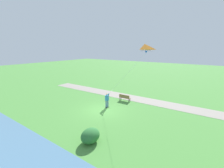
# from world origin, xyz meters

# --- Properties ---
(ground_plane) EXTENTS (120.00, 120.00, 0.00)m
(ground_plane) POSITION_xyz_m (0.00, 0.00, 0.00)
(ground_plane) COLOR #4C8E3D
(walkway_path) EXTENTS (3.15, 32.05, 0.02)m
(walkway_path) POSITION_xyz_m (-5.67, 2.00, 0.01)
(walkway_path) COLOR gray
(walkway_path) RESTS_ON ground
(person_kite_flyer) EXTENTS (0.49, 0.63, 1.83)m
(person_kite_flyer) POSITION_xyz_m (-0.86, -0.02, 1.05)
(person_kite_flyer) COLOR #232328
(person_kite_flyer) RESTS_ON ground
(flying_kite) EXTENTS (2.24, 5.24, 5.33)m
(flying_kite) POSITION_xyz_m (0.88, 5.04, 6.70)
(flying_kite) COLOR orange
(park_bench_near_walkway) EXTENTS (0.48, 1.51, 0.88)m
(park_bench_near_walkway) POSITION_xyz_m (-3.97, 0.54, 0.51)
(park_bench_near_walkway) COLOR olive
(park_bench_near_walkway) RESTS_ON ground
(lakeside_shrub) EXTENTS (1.54, 1.24, 1.08)m
(lakeside_shrub) POSITION_xyz_m (5.27, 3.01, 0.54)
(lakeside_shrub) COLOR #2D7033
(lakeside_shrub) RESTS_ON ground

